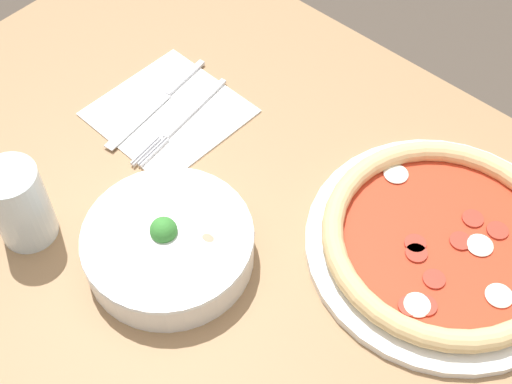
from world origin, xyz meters
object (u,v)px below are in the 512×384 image
object	(u,v)px
bowl	(168,244)
fork	(183,119)
pizza	(444,241)
knife	(162,99)
glass	(19,204)

from	to	relation	value
bowl	fork	world-z (taller)	bowl
pizza	fork	xyz separation A→B (m)	(0.38, 0.06, -0.01)
pizza	knife	size ratio (longest dim) A/B	1.60
bowl	pizza	bearing A→B (deg)	-136.03
glass	bowl	bearing A→B (deg)	-150.09
pizza	knife	bearing A→B (deg)	7.38
knife	bowl	bearing A→B (deg)	42.01
pizza	fork	size ratio (longest dim) A/B	1.73
fork	pizza	bearing A→B (deg)	92.53
bowl	glass	world-z (taller)	glass
pizza	fork	distance (m)	0.38
knife	pizza	bearing A→B (deg)	90.54
pizza	fork	world-z (taller)	pizza
bowl	knife	world-z (taller)	bowl
bowl	fork	size ratio (longest dim) A/B	1.06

